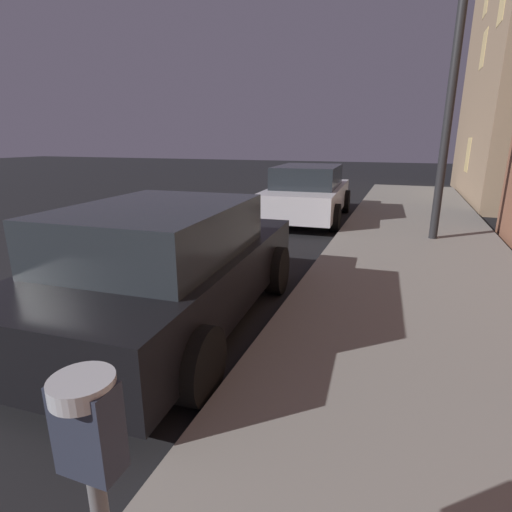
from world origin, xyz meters
The scene contains 4 objects.
parking_meter centered at (4.44, -0.04, 1.12)m, with size 0.19×0.19×1.27m.
car_black centered at (2.85, 2.84, 0.72)m, with size 2.24×4.19×1.43m.
car_silver centered at (2.85, 9.68, 0.72)m, with size 2.18×4.46×1.43m.
street_lamp centered at (5.90, 7.84, 3.49)m, with size 0.44×0.44×4.98m.
Camera 1 is at (5.25, -0.80, 2.08)m, focal length 27.84 mm.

